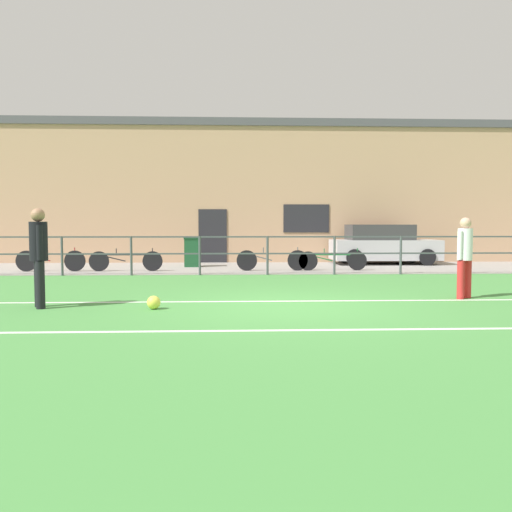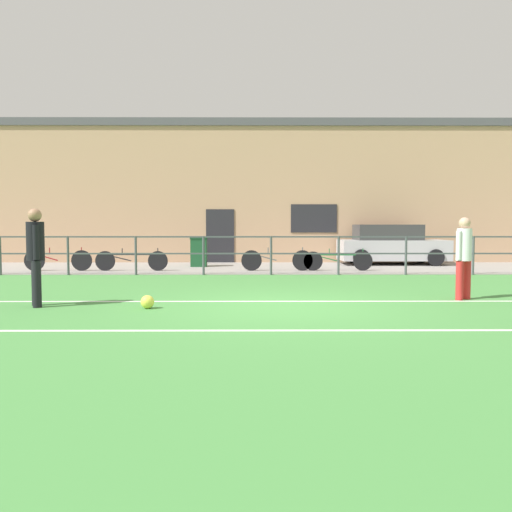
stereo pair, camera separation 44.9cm
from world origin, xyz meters
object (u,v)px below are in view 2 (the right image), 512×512
Objects in this scene: trash_bin_0 at (199,252)px; player_goalkeeper at (36,251)px; bicycle_parked_2 at (277,260)px; bicycle_parked_0 at (58,260)px; bicycle_parked_3 at (338,261)px; soccer_ball_match at (147,302)px; bicycle_parked_1 at (131,260)px; parked_car_red at (391,245)px; player_striker at (464,253)px.

player_goalkeeper is at bearing -102.56° from trash_bin_0.
bicycle_parked_2 is at bearing -32.59° from trash_bin_0.
bicycle_parked_0 reaches higher than bicycle_parked_2.
player_goalkeeper is 0.80× the size of bicycle_parked_3.
soccer_ball_match is at bearing 56.99° from player_goalkeeper.
bicycle_parked_1 is (2.34, 0.00, -0.01)m from bicycle_parked_0.
parked_car_red is at bearing 111.71° from player_goalkeeper.
bicycle_parked_3 is (-2.43, -2.73, -0.38)m from parked_car_red.
bicycle_parked_2 is 1.95m from bicycle_parked_3.
soccer_ball_match is (-5.99, -1.08, -0.80)m from player_striker.
player_goalkeeper is 0.76× the size of bicycle_parked_1.
player_striker is at bearing -53.16° from trash_bin_0.
soccer_ball_match is 0.11× the size of bicycle_parked_3.
bicycle_parked_1 is 1.05× the size of bicycle_parked_3.
parked_car_red is at bearing 16.85° from bicycle_parked_1.
parked_car_red is 3.68m from bicycle_parked_3.
bicycle_parked_2 is at bearing -148.03° from parked_car_red.
bicycle_parked_3 is at bearing 0.00° from bicycle_parked_2.
player_goalkeeper is 8.58m from bicycle_parked_2.
player_striker is 10.25m from bicycle_parked_1.
player_striker is at bearing -38.41° from bicycle_parked_1.
player_goalkeeper is 7.43× the size of soccer_ball_match.
bicycle_parked_2 is at bearing -180.00° from bicycle_parked_3.
player_striker is 10.09m from trash_bin_0.
player_striker reaches higher than soccer_ball_match.
bicycle_parked_2 is at bearing -94.66° from player_striker.
trash_bin_0 is (-4.62, 1.71, 0.21)m from bicycle_parked_3.
parked_car_red is at bearing -128.91° from player_striker.
soccer_ball_match is 0.11× the size of bicycle_parked_0.
soccer_ball_match is at bearing -59.55° from bicycle_parked_0.
player_goalkeeper is at bearing -26.73° from player_striker.
player_striker reaches higher than bicycle_parked_3.
player_goalkeeper is at bearing -72.01° from bicycle_parked_0.
player_striker is 0.41× the size of parked_car_red.
bicycle_parked_2 is 1.04× the size of bicycle_parked_3.
player_striker is at bearing -31.55° from bicycle_parked_0.
bicycle_parked_3 is 4.93m from trash_bin_0.
bicycle_parked_1 is at bearing 180.00° from bicycle_parked_3.
trash_bin_0 is at bearing 90.37° from soccer_ball_match.
player_striker reaches higher than bicycle_parked_1.
player_goalkeeper is 13.42m from parked_car_red.
bicycle_parked_0 reaches higher than bicycle_parked_3.
player_striker is 6.83× the size of soccer_ball_match.
trash_bin_0 is (-2.67, 1.71, 0.19)m from bicycle_parked_2.
bicycle_parked_3 is at bearing -109.97° from player_striker.
bicycle_parked_2 is (4.65, -0.00, 0.01)m from bicycle_parked_1.
trash_bin_0 is at bearing 159.71° from bicycle_parked_3.
bicycle_parked_0 is 0.94× the size of bicycle_parked_2.
bicycle_parked_3 reaches higher than soccer_ball_match.
parked_car_red is 1.69× the size of bicycle_parked_1.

